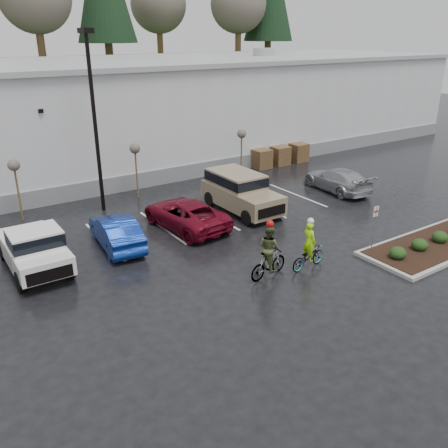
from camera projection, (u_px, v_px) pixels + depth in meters
ground at (311, 278)px, 18.77m from camera, size 120.00×120.00×0.00m
warehouse at (102, 112)px, 34.28m from camera, size 60.50×15.50×7.20m
wooded_ridge at (27, 91)px, 52.20m from camera, size 80.00×25.00×6.00m
lamppost at (93, 104)px, 23.77m from camera, size 0.50×1.00×9.22m
sapling_west at (14, 169)px, 23.58m from camera, size 0.60×0.60×3.20m
sapling_mid at (135, 151)px, 26.95m from camera, size 0.60×0.60×3.20m
sapling_east at (242, 136)px, 30.83m from camera, size 0.60×0.60×3.20m
pallet_stack_a at (261, 159)px, 33.67m from camera, size 1.20×1.20×1.35m
pallet_stack_b at (280, 155)px, 34.55m from camera, size 1.20×1.20×1.35m
pallet_stack_c at (298, 152)px, 35.48m from camera, size 1.20×1.20×1.35m
curb_island at (439, 244)px, 21.60m from camera, size 8.00×3.00×0.15m
mulch_bed at (439, 242)px, 21.56m from camera, size 7.60×2.60×0.04m
shrub_a at (398, 253)px, 19.91m from camera, size 0.70×0.70×0.52m
shrub_b at (420, 245)px, 20.69m from camera, size 0.70×0.70×0.52m
shrub_c at (440, 237)px, 21.47m from camera, size 0.70×0.70×0.52m
fire_lane_sign at (375, 223)px, 20.36m from camera, size 0.30×0.05×2.20m
pickup_white at (32, 245)px, 19.29m from camera, size 2.10×5.20×1.96m
car_blue at (116, 232)px, 21.29m from camera, size 1.92×4.44×1.42m
car_red at (185, 214)px, 23.35m from camera, size 2.84×5.34×1.43m
suv_tan at (242, 193)px, 25.39m from camera, size 2.20×5.10×2.06m
car_far_silver at (337, 180)px, 28.83m from camera, size 2.42×4.98×1.40m
cyclist_hivis at (308, 252)px, 19.33m from camera, size 1.87×0.81×2.20m
cyclist_olive at (269, 257)px, 18.52m from camera, size 1.92×0.95×2.42m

